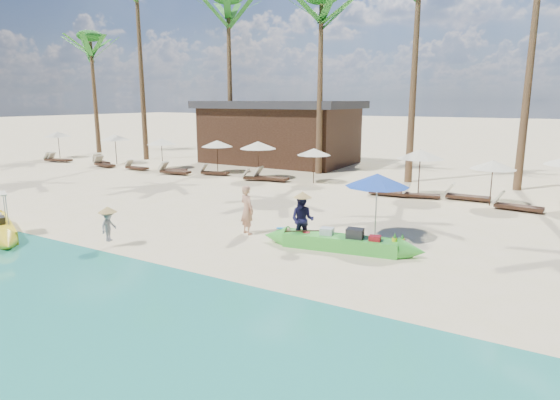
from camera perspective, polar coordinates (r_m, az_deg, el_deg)
The scene contains 35 objects.
ground at distance 14.83m, azimuth -7.52°, elevation -5.04°, with size 240.00×240.00×0.00m, color beige.
wet_sand_strip at distance 11.54m, azimuth -23.12°, elevation -11.00°, with size 240.00×4.50×0.01m, color tan.
green_canoe at distance 13.97m, azimuth 7.37°, elevation -5.12°, with size 5.41×1.24×0.69m.
tourist at distance 15.39m, azimuth -4.04°, elevation -1.20°, with size 0.59×0.39×1.63m, color tan.
vendor_green at distance 14.27m, azimuth 2.75°, elevation -2.45°, with size 0.74×0.58×1.53m, color #141336.
vendor_yellow at distance 14.93m, azimuth -20.16°, elevation -2.96°, with size 0.61×0.35×0.95m, color gray.
blue_umbrella at distance 14.74m, azimuth 11.78°, elevation 2.39°, with size 1.98×1.98×2.13m.
resort_parasol_0 at distance 39.77m, azimuth -25.47°, elevation 7.25°, with size 1.95×1.95×2.01m.
lounger_0_left at distance 37.25m, azimuth -25.35°, elevation 4.52°, with size 1.89×0.92×0.62m.
lounger_0_right at distance 37.36m, azimuth -25.66°, elevation 4.53°, with size 2.00×1.03×0.65m.
resort_parasol_1 at distance 34.36m, azimuth -19.48°, elevation 7.21°, with size 1.99×1.99×2.04m.
lounger_1_left at distance 34.87m, azimuth -21.03°, elevation 4.45°, with size 1.92×1.10×0.62m.
lounger_1_right at distance 33.30m, azimuth -20.71°, elevation 4.16°, with size 1.98×0.97×0.64m.
resort_parasol_2 at distance 31.12m, azimuth -14.26°, elevation 6.93°, with size 1.89×1.89×1.95m.
lounger_2_left at distance 31.18m, azimuth -17.19°, elevation 3.87°, with size 1.68×0.52×0.57m.
resort_parasol_3 at distance 28.65m, azimuth -7.69°, elevation 6.83°, with size 1.92×1.92×1.98m.
lounger_3_left at distance 29.62m, azimuth -13.12°, elevation 3.70°, with size 1.81×1.09×0.59m.
lounger_3_right at distance 28.68m, azimuth -12.87°, elevation 3.50°, with size 2.02×0.90×0.66m.
resort_parasol_4 at distance 26.13m, azimuth -2.70°, elevation 6.70°, with size 2.05×2.05×2.11m.
lounger_4_left at distance 27.96m, azimuth -8.15°, elevation 3.41°, with size 1.80×0.94×0.59m.
lounger_4_right at distance 25.80m, azimuth -2.89°, elevation 2.80°, with size 1.80×1.05×0.59m.
resort_parasol_5 at distance 24.84m, azimuth 4.15°, elevation 5.87°, with size 1.81×1.81×1.86m.
lounger_5_left at distance 25.65m, azimuth -1.33°, elevation 2.83°, with size 2.03×0.75×0.68m.
resort_parasol_6 at distance 22.03m, azimuth 16.75°, elevation 5.38°, with size 2.12×2.12×2.19m.
lounger_6_left at distance 22.19m, azimuth 12.78°, elevation 1.04°, with size 1.88×0.68×0.63m.
lounger_6_right at distance 22.25m, azimuth 13.06°, elevation 1.02°, with size 1.81×0.79×0.59m.
resort_parasol_7 at distance 21.30m, azimuth 24.55°, elevation 3.92°, with size 1.86×1.86×1.91m.
lounger_7_left at distance 22.03m, azimuth 16.61°, elevation 0.69°, with size 1.73×0.92×0.56m.
lounger_7_right at distance 22.23m, azimuth 21.60°, elevation 0.52°, with size 1.92×0.60×0.65m.
lounger_8_left at distance 21.01m, azimuth 26.74°, elevation -0.57°, with size 1.92×0.77×0.64m.
palm_0 at distance 42.87m, azimuth -22.02°, elevation 16.26°, with size 2.08×2.08×9.90m.
palm_1 at distance 37.04m, azimuth -17.00°, elevation 21.63°, with size 2.08×2.08×13.60m.
palm_2 at distance 32.87m, azimuth -6.30°, elevation 20.45°, with size 2.08×2.08×11.33m.
palm_3 at distance 28.49m, azimuth 5.03°, elevation 20.56°, with size 2.08×2.08×10.52m.
pavilion_west at distance 33.27m, azimuth -0.09°, elevation 8.35°, with size 10.80×6.60×4.30m.
Camera 1 is at (8.74, -11.17, 4.33)m, focal length 30.00 mm.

